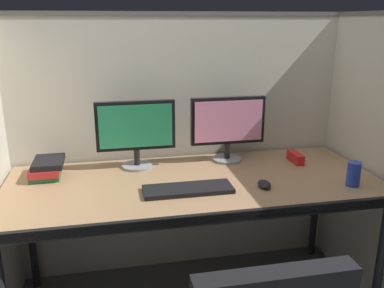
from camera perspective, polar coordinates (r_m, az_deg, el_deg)
name	(u,v)px	position (r m, az deg, el deg)	size (l,w,h in m)	color
cubicle_partition_rear	(179,146)	(2.52, -1.81, -0.29)	(2.21, 0.06, 1.57)	beige
cubicle_partition_right	(380,165)	(2.42, 24.58, -2.60)	(0.06, 1.41, 1.57)	beige
desk	(194,190)	(2.13, 0.34, -6.40)	(1.90, 0.80, 0.74)	#997551
monitor_left	(136,130)	(2.26, -7.78, 1.96)	(0.43, 0.17, 0.37)	gray
monitor_right	(228,125)	(2.36, 4.99, 2.70)	(0.43, 0.17, 0.37)	gray
keyboard_main	(188,189)	(1.99, -0.56, -6.28)	(0.43, 0.15, 0.02)	black
computer_mouse	(264,184)	(2.06, 9.97, -5.49)	(0.06, 0.10, 0.04)	black
soda_can	(354,174)	(2.19, 21.45, -3.88)	(0.07, 0.07, 0.12)	#263FB2
red_stapler	(295,157)	(2.45, 14.11, -1.80)	(0.04, 0.15, 0.06)	red
book_stack	(47,168)	(2.28, -19.44, -3.17)	(0.17, 0.22, 0.09)	#26723F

